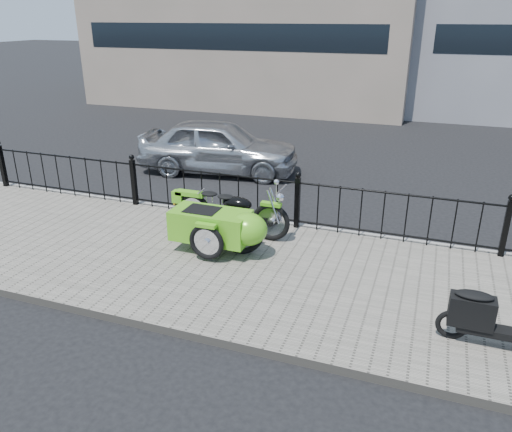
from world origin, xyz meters
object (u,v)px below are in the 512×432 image
(motorcycle_sidecar, at_px, (224,223))
(scooter, at_px, (492,318))
(sedan_car, at_px, (219,146))
(spare_tire, at_px, (244,235))

(motorcycle_sidecar, bearing_deg, scooter, -18.57)
(scooter, distance_m, sedan_car, 8.38)
(motorcycle_sidecar, bearing_deg, sedan_car, 115.07)
(spare_tire, xyz_separation_m, sedan_car, (-2.43, 4.46, 0.22))
(spare_tire, height_order, sedan_car, sedan_car)
(spare_tire, bearing_deg, scooter, -19.49)
(scooter, height_order, spare_tire, scooter)
(motorcycle_sidecar, height_order, scooter, motorcycle_sidecar)
(scooter, xyz_separation_m, sedan_car, (-6.09, 5.75, 0.19))
(spare_tire, distance_m, sedan_car, 5.08)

